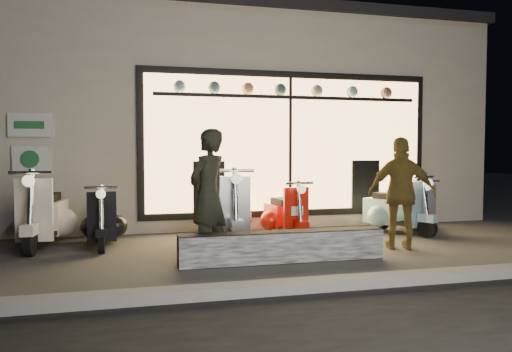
{
  "coord_description": "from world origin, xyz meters",
  "views": [
    {
      "loc": [
        -2.03,
        -6.75,
        1.45
      ],
      "look_at": [
        -0.18,
        0.6,
        1.05
      ],
      "focal_mm": 35.0,
      "sensor_mm": 36.0,
      "label": 1
    }
  ],
  "objects_px": {
    "man": "(208,195)",
    "woman": "(402,193)",
    "graffiti_barrier": "(283,247)",
    "scooter_silver": "(227,212)",
    "scooter_red": "(284,215)"
  },
  "relations": [
    {
      "from": "scooter_silver",
      "to": "man",
      "type": "height_order",
      "value": "man"
    },
    {
      "from": "scooter_red",
      "to": "man",
      "type": "relative_size",
      "value": 0.75
    },
    {
      "from": "graffiti_barrier",
      "to": "scooter_silver",
      "type": "height_order",
      "value": "scooter_silver"
    },
    {
      "from": "woman",
      "to": "graffiti_barrier",
      "type": "bearing_deg",
      "value": 30.17
    },
    {
      "from": "woman",
      "to": "scooter_silver",
      "type": "bearing_deg",
      "value": -11.13
    },
    {
      "from": "graffiti_barrier",
      "to": "man",
      "type": "height_order",
      "value": "man"
    },
    {
      "from": "scooter_silver",
      "to": "woman",
      "type": "bearing_deg",
      "value": -28.1
    },
    {
      "from": "graffiti_barrier",
      "to": "scooter_red",
      "type": "bearing_deg",
      "value": 72.19
    },
    {
      "from": "graffiti_barrier",
      "to": "woman",
      "type": "bearing_deg",
      "value": 11.24
    },
    {
      "from": "man",
      "to": "scooter_red",
      "type": "bearing_deg",
      "value": -179.0
    },
    {
      "from": "man",
      "to": "woman",
      "type": "distance_m",
      "value": 2.84
    },
    {
      "from": "man",
      "to": "woman",
      "type": "relative_size",
      "value": 1.05
    },
    {
      "from": "graffiti_barrier",
      "to": "man",
      "type": "bearing_deg",
      "value": 157.88
    },
    {
      "from": "scooter_silver",
      "to": "woman",
      "type": "distance_m",
      "value": 2.71
    },
    {
      "from": "graffiti_barrier",
      "to": "man",
      "type": "xyz_separation_m",
      "value": [
        -0.91,
        0.37,
        0.66
      ]
    }
  ]
}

